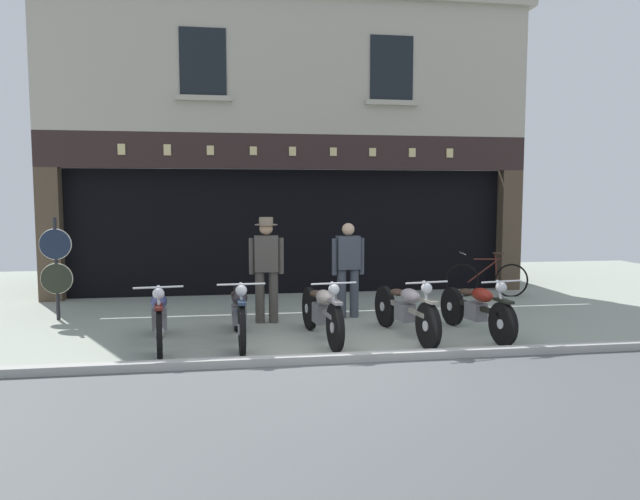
% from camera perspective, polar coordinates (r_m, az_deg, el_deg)
% --- Properties ---
extents(ground, '(21.96, 22.00, 0.18)m').
position_cam_1_polar(ground, '(6.47, 3.34, -13.68)').
color(ground, '#969D8F').
extents(shop_facade, '(10.26, 4.42, 6.19)m').
position_cam_1_polar(shop_facade, '(14.04, -3.45, 3.79)').
color(shop_facade, black).
rests_on(shop_facade, ground).
extents(motorcycle_left, '(0.62, 1.96, 0.92)m').
position_cam_1_polar(motorcycle_left, '(8.42, -15.29, -6.11)').
color(motorcycle_left, black).
rests_on(motorcycle_left, ground).
extents(motorcycle_center_left, '(0.62, 2.12, 0.93)m').
position_cam_1_polar(motorcycle_center_left, '(8.40, -7.84, -5.91)').
color(motorcycle_center_left, black).
rests_on(motorcycle_center_left, ground).
extents(motorcycle_center, '(0.62, 2.01, 0.92)m').
position_cam_1_polar(motorcycle_center, '(8.44, 0.17, -5.88)').
color(motorcycle_center, black).
rests_on(motorcycle_center, ground).
extents(motorcycle_center_right, '(0.62, 2.07, 0.92)m').
position_cam_1_polar(motorcycle_center_right, '(8.68, 8.28, -5.64)').
color(motorcycle_center_right, black).
rests_on(motorcycle_center_right, ground).
extents(motorcycle_right, '(0.62, 1.94, 0.90)m').
position_cam_1_polar(motorcycle_right, '(9.04, 14.93, -5.40)').
color(motorcycle_right, black).
rests_on(motorcycle_right, ground).
extents(salesman_left, '(0.56, 0.37, 1.71)m').
position_cam_1_polar(salesman_left, '(9.53, -5.21, -1.35)').
color(salesman_left, '#47423D').
rests_on(salesman_left, ground).
extents(shopkeeper_center, '(0.56, 0.26, 1.60)m').
position_cam_1_polar(shopkeeper_center, '(9.92, 2.73, -1.52)').
color(shopkeeper_center, '#3D424C').
rests_on(shopkeeper_center, ground).
extents(tyre_sign_pole, '(0.52, 0.06, 1.71)m').
position_cam_1_polar(tyre_sign_pole, '(10.62, -24.18, -1.12)').
color(tyre_sign_pole, '#232328').
rests_on(tyre_sign_pole, ground).
extents(advert_board_near, '(0.67, 0.03, 1.01)m').
position_cam_1_polar(advert_board_near, '(12.76, 5.64, 4.23)').
color(advert_board_near, silver).
extents(leaning_bicycle, '(1.69, 0.50, 0.94)m').
position_cam_1_polar(leaning_bicycle, '(12.51, 15.86, -2.67)').
color(leaning_bicycle, black).
rests_on(leaning_bicycle, ground).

